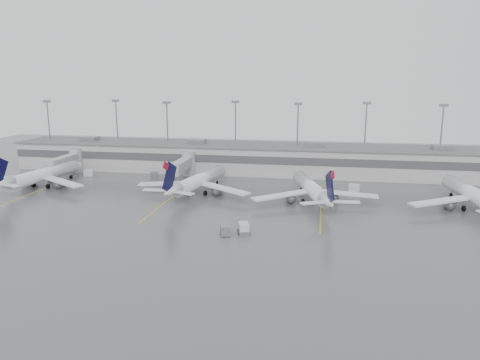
% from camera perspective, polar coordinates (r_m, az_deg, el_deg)
% --- Properties ---
extents(ground, '(260.00, 260.00, 0.00)m').
position_cam_1_polar(ground, '(84.81, -2.25, -6.81)').
color(ground, '#575759').
rests_on(ground, ground).
extents(terminal, '(152.00, 17.00, 9.45)m').
position_cam_1_polar(terminal, '(139.28, 2.78, 2.65)').
color(terminal, '#ABABA6').
rests_on(terminal, ground).
extents(light_masts, '(142.40, 8.00, 20.60)m').
position_cam_1_polar(light_masts, '(143.84, 3.11, 6.13)').
color(light_masts, gray).
rests_on(light_masts, ground).
extents(jet_bridge_left, '(4.00, 17.20, 7.00)m').
position_cam_1_polar(jet_bridge_left, '(145.63, -20.11, 2.21)').
color(jet_bridge_left, '#999C9E').
rests_on(jet_bridge_left, ground).
extents(jet_bridge_right, '(4.00, 17.20, 7.00)m').
position_cam_1_polar(jet_bridge_right, '(131.72, -6.79, 1.87)').
color(jet_bridge_right, '#999C9E').
rests_on(jet_bridge_right, ground).
extents(stand_markings, '(105.25, 40.00, 0.01)m').
position_cam_1_polar(stand_markings, '(107.33, 0.46, -2.62)').
color(stand_markings, yellow).
rests_on(stand_markings, ground).
extents(jet_far_left, '(28.94, 32.66, 10.61)m').
position_cam_1_polar(jet_far_left, '(130.32, -23.06, 0.57)').
color(jet_far_left, white).
rests_on(jet_far_left, ground).
extents(jet_mid_left, '(28.81, 32.61, 10.65)m').
position_cam_1_polar(jet_mid_left, '(113.58, -5.19, -0.10)').
color(jet_mid_left, white).
rests_on(jet_mid_left, ground).
extents(jet_mid_right, '(27.77, 31.57, 10.46)m').
position_cam_1_polar(jet_mid_right, '(106.58, 8.84, -1.08)').
color(jet_mid_right, white).
rests_on(jet_mid_right, ground).
extents(jet_far_right, '(29.43, 33.22, 10.79)m').
position_cam_1_polar(jet_far_right, '(111.18, 26.71, -1.67)').
color(jet_far_right, white).
rests_on(jet_far_right, ground).
extents(baggage_tug, '(2.78, 3.57, 2.03)m').
position_cam_1_polar(baggage_tug, '(85.59, 0.46, -6.06)').
color(baggage_tug, silver).
rests_on(baggage_tug, ground).
extents(baggage_cart, '(2.38, 3.22, 1.85)m').
position_cam_1_polar(baggage_cart, '(84.98, -1.82, -6.08)').
color(baggage_cart, slate).
rests_on(baggage_cart, ground).
extents(gse_uld_a, '(2.80, 2.01, 1.86)m').
position_cam_1_polar(gse_uld_a, '(141.40, -17.93, 0.86)').
color(gse_uld_a, silver).
rests_on(gse_uld_a, ground).
extents(gse_uld_b, '(2.66, 2.16, 1.63)m').
position_cam_1_polar(gse_uld_b, '(124.46, -3.32, -0.13)').
color(gse_uld_b, silver).
rests_on(gse_uld_b, ground).
extents(gse_uld_c, '(2.77, 2.08, 1.79)m').
position_cam_1_polar(gse_uld_c, '(119.95, 13.75, -0.92)').
color(gse_uld_c, silver).
rests_on(gse_uld_c, ground).
extents(gse_loader, '(3.24, 3.84, 2.05)m').
position_cam_1_polar(gse_loader, '(131.40, -10.38, 0.46)').
color(gse_loader, slate).
rests_on(gse_loader, ground).
extents(cone_a, '(0.41, 0.41, 0.66)m').
position_cam_1_polar(cone_a, '(135.62, -21.24, -0.12)').
color(cone_a, red).
rests_on(cone_a, ground).
extents(cone_b, '(0.49, 0.49, 0.77)m').
position_cam_1_polar(cone_b, '(118.78, -9.95, -1.13)').
color(cone_b, red).
rests_on(cone_b, ground).
extents(cone_c, '(0.41, 0.41, 0.66)m').
position_cam_1_polar(cone_c, '(118.14, 7.96, -1.16)').
color(cone_c, red).
rests_on(cone_c, ground).
extents(cone_d, '(0.39, 0.39, 0.63)m').
position_cam_1_polar(cone_d, '(114.73, 23.57, -2.53)').
color(cone_d, red).
rests_on(cone_d, ground).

